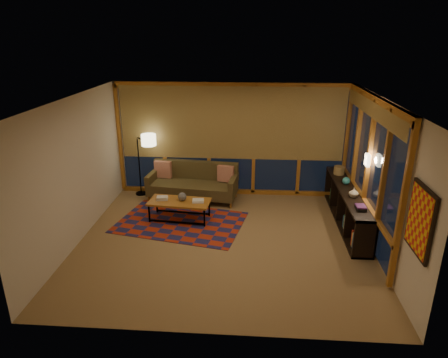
# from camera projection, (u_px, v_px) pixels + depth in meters

# --- Properties ---
(floor) EXTENTS (5.50, 5.00, 0.01)m
(floor) POSITION_uv_depth(u_px,v_px,m) (224.00, 241.00, 7.64)
(floor) COLOR #9F7A48
(floor) RESTS_ON ground
(ceiling) EXTENTS (5.50, 5.00, 0.01)m
(ceiling) POSITION_uv_depth(u_px,v_px,m) (224.00, 99.00, 6.70)
(ceiling) COLOR #F1E7C5
(ceiling) RESTS_ON walls
(walls) EXTENTS (5.51, 5.01, 2.70)m
(walls) POSITION_uv_depth(u_px,v_px,m) (224.00, 175.00, 7.17)
(walls) COLOR beige
(walls) RESTS_ON floor
(window_wall_back) EXTENTS (5.30, 0.16, 2.60)m
(window_wall_back) POSITION_uv_depth(u_px,v_px,m) (231.00, 140.00, 9.44)
(window_wall_back) COLOR #AC6F25
(window_wall_back) RESTS_ON walls
(window_wall_right) EXTENTS (0.16, 3.70, 2.60)m
(window_wall_right) POSITION_uv_depth(u_px,v_px,m) (367.00, 168.00, 7.55)
(window_wall_right) COLOR #AC6F25
(window_wall_right) RESTS_ON walls
(wall_art) EXTENTS (0.06, 0.74, 0.94)m
(wall_art) POSITION_uv_depth(u_px,v_px,m) (420.00, 221.00, 5.22)
(wall_art) COLOR red
(wall_art) RESTS_ON walls
(wall_sconce) EXTENTS (0.12, 0.18, 0.22)m
(wall_sconce) POSITION_uv_depth(u_px,v_px,m) (367.00, 160.00, 7.34)
(wall_sconce) COLOR #FFF0BC
(wall_sconce) RESTS_ON walls
(sofa) EXTENTS (2.15, 1.08, 0.84)m
(sofa) POSITION_uv_depth(u_px,v_px,m) (193.00, 183.00, 9.41)
(sofa) COLOR brown
(sofa) RESTS_ON floor
(pillow_left) EXTENTS (0.42, 0.19, 0.41)m
(pillow_left) POSITION_uv_depth(u_px,v_px,m) (163.00, 170.00, 9.66)
(pillow_left) COLOR #B13216
(pillow_left) RESTS_ON sofa
(pillow_right) EXTENTS (0.40, 0.21, 0.38)m
(pillow_right) POSITION_uv_depth(u_px,v_px,m) (226.00, 175.00, 9.36)
(pillow_right) COLOR #B13216
(pillow_right) RESTS_ON sofa
(area_rug) EXTENTS (2.84, 2.18, 0.01)m
(area_rug) POSITION_uv_depth(u_px,v_px,m) (181.00, 222.00, 8.39)
(area_rug) COLOR #AC2D15
(area_rug) RESTS_ON floor
(coffee_table) EXTENTS (1.33, 0.71, 0.43)m
(coffee_table) POSITION_uv_depth(u_px,v_px,m) (180.00, 210.00, 8.46)
(coffee_table) COLOR #AC6F25
(coffee_table) RESTS_ON floor
(book_stack_a) EXTENTS (0.24, 0.20, 0.06)m
(book_stack_a) POSITION_uv_depth(u_px,v_px,m) (162.00, 198.00, 8.44)
(book_stack_a) COLOR white
(book_stack_a) RESTS_ON coffee_table
(book_stack_b) EXTENTS (0.27, 0.23, 0.05)m
(book_stack_b) POSITION_uv_depth(u_px,v_px,m) (198.00, 201.00, 8.33)
(book_stack_b) COLOR white
(book_stack_b) RESTS_ON coffee_table
(ceramic_pot) EXTENTS (0.20, 0.20, 0.18)m
(ceramic_pot) POSITION_uv_depth(u_px,v_px,m) (182.00, 196.00, 8.37)
(ceramic_pot) COLOR black
(ceramic_pot) RESTS_ON coffee_table
(floor_lamp) EXTENTS (0.62, 0.54, 1.56)m
(floor_lamp) POSITION_uv_depth(u_px,v_px,m) (139.00, 164.00, 9.60)
(floor_lamp) COLOR black
(floor_lamp) RESTS_ON floor
(bookshelf) EXTENTS (0.40, 2.96, 0.74)m
(bookshelf) POSITION_uv_depth(u_px,v_px,m) (347.00, 206.00, 8.28)
(bookshelf) COLOR black
(bookshelf) RESTS_ON floor
(basket) EXTENTS (0.26, 0.26, 0.18)m
(basket) POSITION_uv_depth(u_px,v_px,m) (339.00, 170.00, 9.00)
(basket) COLOR #A6884C
(basket) RESTS_ON bookshelf
(teal_bowl) EXTENTS (0.16, 0.16, 0.16)m
(teal_bowl) POSITION_uv_depth(u_px,v_px,m) (346.00, 181.00, 8.39)
(teal_bowl) COLOR teal
(teal_bowl) RESTS_ON bookshelf
(vase) EXTENTS (0.20, 0.20, 0.19)m
(vase) POSITION_uv_depth(u_px,v_px,m) (354.00, 193.00, 7.74)
(vase) COLOR tan
(vase) RESTS_ON bookshelf
(shelf_book_stack) EXTENTS (0.21, 0.28, 0.08)m
(shelf_book_stack) POSITION_uv_depth(u_px,v_px,m) (361.00, 207.00, 7.23)
(shelf_book_stack) COLOR white
(shelf_book_stack) RESTS_ON bookshelf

